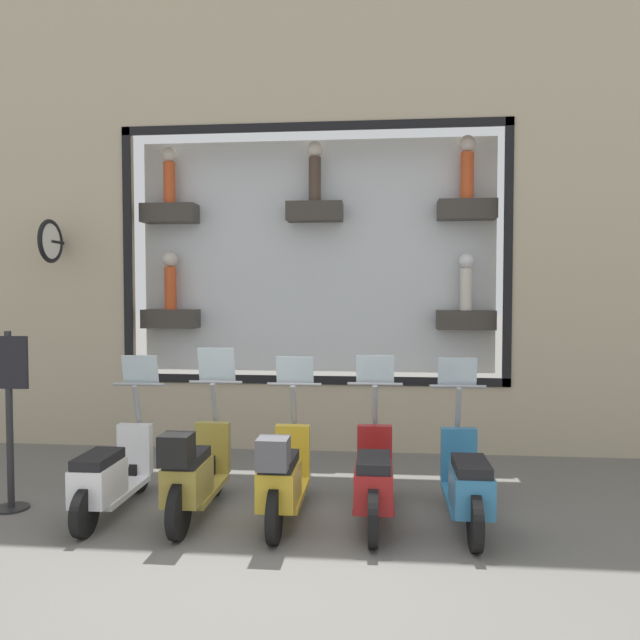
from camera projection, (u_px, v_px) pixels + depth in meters
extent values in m
plane|color=#66635E|center=(271.00, 546.00, 5.62)|extent=(120.00, 120.00, 0.00)
cube|color=tan|center=(314.00, 415.00, 9.17)|extent=(0.40, 5.56, 0.97)
cube|color=black|center=(312.00, 126.00, 8.79)|extent=(0.04, 5.56, 0.12)
cube|color=black|center=(312.00, 380.00, 8.94)|extent=(0.04, 5.56, 0.12)
cube|color=black|center=(508.00, 253.00, 8.60)|extent=(0.04, 0.12, 3.72)
cube|color=black|center=(128.00, 255.00, 9.13)|extent=(0.04, 0.12, 3.72)
cube|color=silver|center=(316.00, 257.00, 9.42)|extent=(0.04, 5.32, 3.48)
cube|color=#38332D|center=(467.00, 210.00, 8.96)|extent=(0.36, 0.82, 0.28)
cylinder|color=#CC4C23|center=(467.00, 176.00, 8.94)|extent=(0.19, 0.19, 0.68)
sphere|color=beige|center=(467.00, 144.00, 8.92)|extent=(0.24, 0.24, 0.24)
cube|color=#38332D|center=(315.00, 212.00, 9.17)|extent=(0.36, 0.82, 0.28)
cylinder|color=#47382D|center=(315.00, 180.00, 9.15)|extent=(0.18, 0.18, 0.65)
sphere|color=beige|center=(315.00, 149.00, 9.13)|extent=(0.24, 0.24, 0.24)
cube|color=#38332D|center=(170.00, 213.00, 9.39)|extent=(0.36, 0.82, 0.28)
cylinder|color=#CC4C23|center=(169.00, 183.00, 9.37)|extent=(0.17, 0.17, 0.62)
sphere|color=beige|center=(169.00, 155.00, 9.35)|extent=(0.22, 0.22, 0.22)
cube|color=#38332D|center=(466.00, 320.00, 9.03)|extent=(0.36, 0.82, 0.28)
cylinder|color=silver|center=(466.00, 289.00, 9.01)|extent=(0.17, 0.17, 0.60)
sphere|color=white|center=(466.00, 261.00, 8.99)|extent=(0.22, 0.22, 0.22)
cube|color=#38332D|center=(171.00, 319.00, 9.45)|extent=(0.36, 0.82, 0.28)
cylinder|color=#CC4C23|center=(170.00, 288.00, 9.43)|extent=(0.18, 0.18, 0.64)
sphere|color=beige|center=(170.00, 259.00, 9.42)|extent=(0.23, 0.23, 0.23)
cylinder|color=black|center=(57.00, 242.00, 9.05)|extent=(0.35, 0.05, 0.05)
torus|color=black|center=(50.00, 241.00, 8.88)|extent=(0.63, 0.07, 0.63)
cylinder|color=white|center=(50.00, 241.00, 8.88)|extent=(0.51, 0.03, 0.51)
cylinder|color=black|center=(457.00, 479.00, 6.76)|extent=(0.52, 0.09, 0.52)
cylinder|color=black|center=(475.00, 522.00, 5.48)|extent=(0.52, 0.09, 0.52)
cube|color=teal|center=(465.00, 500.00, 6.12)|extent=(1.02, 0.38, 0.06)
cube|color=teal|center=(471.00, 491.00, 5.74)|extent=(0.61, 0.35, 0.36)
cube|color=black|center=(471.00, 466.00, 5.73)|extent=(0.58, 0.31, 0.10)
cube|color=teal|center=(459.00, 454.00, 6.65)|extent=(0.12, 0.37, 0.56)
cylinder|color=gray|center=(458.00, 407.00, 6.70)|extent=(0.20, 0.06, 0.45)
cylinder|color=gray|center=(458.00, 386.00, 6.76)|extent=(0.04, 0.61, 0.04)
cube|color=silver|center=(457.00, 372.00, 6.79)|extent=(0.08, 0.42, 0.31)
cylinder|color=black|center=(375.00, 476.00, 6.84)|extent=(0.55, 0.09, 0.55)
cylinder|color=black|center=(373.00, 517.00, 5.58)|extent=(0.55, 0.09, 0.55)
cube|color=maroon|center=(374.00, 496.00, 6.21)|extent=(1.02, 0.38, 0.06)
cube|color=maroon|center=(374.00, 486.00, 5.83)|extent=(0.61, 0.35, 0.36)
cube|color=black|center=(374.00, 462.00, 5.82)|extent=(0.58, 0.31, 0.10)
cube|color=maroon|center=(375.00, 451.00, 6.74)|extent=(0.12, 0.37, 0.56)
cylinder|color=gray|center=(375.00, 405.00, 6.79)|extent=(0.20, 0.06, 0.45)
cylinder|color=gray|center=(375.00, 384.00, 6.85)|extent=(0.04, 0.60, 0.04)
cube|color=silver|center=(375.00, 369.00, 6.88)|extent=(0.08, 0.42, 0.32)
cylinder|color=black|center=(294.00, 474.00, 6.94)|extent=(0.51, 0.09, 0.51)
cylinder|color=black|center=(274.00, 516.00, 5.66)|extent=(0.51, 0.09, 0.51)
cube|color=gold|center=(285.00, 494.00, 6.30)|extent=(1.02, 0.39, 0.06)
cube|color=gold|center=(279.00, 485.00, 5.92)|extent=(0.61, 0.35, 0.36)
cube|color=black|center=(279.00, 461.00, 5.91)|extent=(0.58, 0.31, 0.10)
cube|color=gold|center=(293.00, 450.00, 6.82)|extent=(0.12, 0.37, 0.56)
cylinder|color=gray|center=(294.00, 404.00, 6.87)|extent=(0.20, 0.06, 0.45)
cylinder|color=gray|center=(294.00, 384.00, 6.93)|extent=(0.04, 0.61, 0.04)
cube|color=silver|center=(295.00, 370.00, 6.97)|extent=(0.08, 0.42, 0.31)
cube|color=#4C4C51|center=(273.00, 453.00, 5.58)|extent=(0.28, 0.28, 0.28)
cylinder|color=black|center=(215.00, 471.00, 7.01)|extent=(0.54, 0.09, 0.54)
cylinder|color=black|center=(179.00, 511.00, 5.75)|extent=(0.54, 0.09, 0.54)
cube|color=olive|center=(199.00, 490.00, 6.38)|extent=(1.02, 0.38, 0.06)
cube|color=olive|center=(187.00, 481.00, 6.00)|extent=(0.61, 0.35, 0.36)
cube|color=black|center=(187.00, 458.00, 5.99)|extent=(0.58, 0.31, 0.10)
cube|color=olive|center=(213.00, 447.00, 6.91)|extent=(0.12, 0.37, 0.56)
cylinder|color=gray|center=(214.00, 402.00, 6.96)|extent=(0.20, 0.06, 0.45)
cylinder|color=gray|center=(216.00, 382.00, 7.02)|extent=(0.04, 0.60, 0.04)
cube|color=silver|center=(216.00, 364.00, 7.05)|extent=(0.10, 0.42, 0.39)
cube|color=black|center=(176.00, 449.00, 5.67)|extent=(0.28, 0.28, 0.28)
cylinder|color=black|center=(140.00, 472.00, 7.13)|extent=(0.46, 0.09, 0.46)
cylinder|color=black|center=(85.00, 513.00, 5.81)|extent=(0.46, 0.09, 0.46)
cube|color=silver|center=(115.00, 491.00, 6.47)|extent=(1.02, 0.38, 0.06)
cube|color=silver|center=(98.00, 482.00, 6.09)|extent=(0.61, 0.35, 0.36)
cube|color=black|center=(98.00, 459.00, 6.08)|extent=(0.58, 0.31, 0.10)
cube|color=silver|center=(135.00, 449.00, 7.00)|extent=(0.12, 0.37, 0.56)
cylinder|color=gray|center=(137.00, 404.00, 7.05)|extent=(0.20, 0.06, 0.45)
cylinder|color=gray|center=(139.00, 384.00, 7.11)|extent=(0.04, 0.61, 0.04)
cube|color=silver|center=(140.00, 369.00, 7.14)|extent=(0.09, 0.42, 0.33)
cylinder|color=#232326|center=(11.00, 508.00, 6.57)|extent=(0.36, 0.36, 0.02)
cylinder|color=#232326|center=(9.00, 421.00, 6.52)|extent=(0.07, 0.07, 1.88)
cube|color=black|center=(7.00, 362.00, 6.48)|extent=(0.03, 0.45, 0.55)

